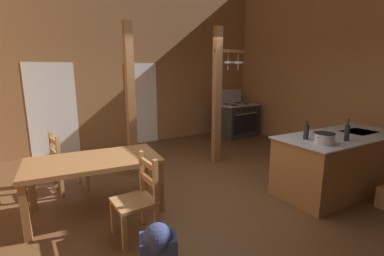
{
  "coord_description": "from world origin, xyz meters",
  "views": [
    {
      "loc": [
        -2.12,
        -3.26,
        1.91
      ],
      "look_at": [
        0.12,
        0.49,
        0.97
      ],
      "focal_mm": 25.61,
      "sensor_mm": 36.0,
      "label": 1
    }
  ],
  "objects": [
    {
      "name": "support_post_with_pot_rack",
      "position": [
        1.14,
        1.16,
        1.44
      ],
      "size": [
        0.68,
        0.25,
        2.7
      ],
      "color": "brown",
      "rests_on": "ground_plane"
    },
    {
      "name": "glazed_panel_back_right",
      "position": [
        0.38,
        3.46,
        1.02
      ],
      "size": [
        0.84,
        0.01,
        2.05
      ],
      "primitive_type": "cube",
      "color": "white",
      "rests_on": "ground_plane"
    },
    {
      "name": "kitchen_island",
      "position": [
        2.01,
        -0.9,
        0.45
      ],
      "size": [
        2.18,
        1.0,
        0.91
      ],
      "color": "brown",
      "rests_on": "ground_plane"
    },
    {
      "name": "bottle_tall_on_counter",
      "position": [
        1.71,
        -1.15,
        1.03
      ],
      "size": [
        0.07,
        0.07,
        0.32
      ],
      "color": "#1E2328",
      "rests_on": "kitchen_island"
    },
    {
      "name": "bottle_short_on_counter",
      "position": [
        1.3,
        -0.79,
        1.02
      ],
      "size": [
        0.07,
        0.07,
        0.29
      ],
      "color": "#1E2328",
      "rests_on": "kitchen_island"
    },
    {
      "name": "ladderback_chair_near_window",
      "position": [
        -1.73,
        1.27,
        0.45
      ],
      "size": [
        0.51,
        0.51,
        0.95
      ],
      "color": "#9E7044",
      "rests_on": "ground_plane"
    },
    {
      "name": "stove_range",
      "position": [
        2.96,
        2.78,
        0.48
      ],
      "size": [
        1.22,
        0.93,
        1.32
      ],
      "color": "#2B2B2B",
      "rests_on": "ground_plane"
    },
    {
      "name": "ladderback_chair_by_post",
      "position": [
        -1.17,
        -0.46,
        0.45
      ],
      "size": [
        0.46,
        0.46,
        0.95
      ],
      "color": "#9E7044",
      "rests_on": "ground_plane"
    },
    {
      "name": "wall_back",
      "position": [
        0.0,
        3.53,
        2.18
      ],
      "size": [
        8.33,
        0.14,
        4.35
      ],
      "primitive_type": "cube",
      "color": "#93663F",
      "rests_on": "ground_plane"
    },
    {
      "name": "wall_right",
      "position": [
        3.84,
        0.0,
        2.18
      ],
      "size": [
        0.14,
        7.72,
        4.35
      ],
      "primitive_type": "cube",
      "color": "#93663F",
      "rests_on": "ground_plane"
    },
    {
      "name": "stockpot_on_counter",
      "position": [
        1.3,
        -1.08,
        0.98
      ],
      "size": [
        0.34,
        0.27,
        0.15
      ],
      "color": "#A8AAB2",
      "rests_on": "kitchen_island"
    },
    {
      "name": "mixing_bowl_on_counter",
      "position": [
        1.6,
        -0.79,
        0.94
      ],
      "size": [
        0.18,
        0.18,
        0.07
      ],
      "color": "slate",
      "rests_on": "kitchen_island"
    },
    {
      "name": "support_post_center",
      "position": [
        -0.58,
        1.42,
        1.35
      ],
      "size": [
        0.14,
        0.14,
        2.7
      ],
      "color": "brown",
      "rests_on": "ground_plane"
    },
    {
      "name": "glazed_door_back_left",
      "position": [
        -1.7,
        3.46,
        1.02
      ],
      "size": [
        1.0,
        0.01,
        2.05
      ],
      "primitive_type": "cube",
      "color": "white",
      "rests_on": "ground_plane"
    },
    {
      "name": "backpack",
      "position": [
        -1.28,
        -1.28,
        0.31
      ],
      "size": [
        0.38,
        0.36,
        0.6
      ],
      "color": "navy",
      "rests_on": "ground_plane"
    },
    {
      "name": "dining_table",
      "position": [
        -1.47,
        0.39,
        0.65
      ],
      "size": [
        1.78,
        1.06,
        0.74
      ],
      "color": "brown",
      "rests_on": "ground_plane"
    },
    {
      "name": "ground_plane",
      "position": [
        0.0,
        0.0,
        -0.05
      ],
      "size": [
        8.33,
        7.72,
        0.1
      ],
      "primitive_type": "cube",
      "color": "brown"
    }
  ]
}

